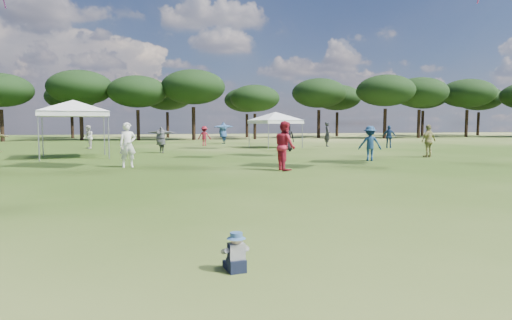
# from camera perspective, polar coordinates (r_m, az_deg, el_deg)

# --- Properties ---
(tree_line) EXTENTS (108.78, 17.63, 7.77)m
(tree_line) POSITION_cam_1_polar(r_m,az_deg,el_deg) (50.35, -9.73, 8.97)
(tree_line) COLOR black
(tree_line) RESTS_ON ground
(tent_left) EXTENTS (6.65, 6.65, 3.29)m
(tent_left) POSITION_cam_1_polar(r_m,az_deg,el_deg) (24.24, -23.20, 7.07)
(tent_left) COLOR gray
(tent_left) RESTS_ON ground
(tent_right) EXTENTS (5.91, 5.91, 2.92)m
(tent_right) POSITION_cam_1_polar(r_m,az_deg,el_deg) (31.47, 2.59, 6.19)
(tent_right) COLOR gray
(tent_right) RESTS_ON ground
(toddler) EXTENTS (0.33, 0.36, 0.48)m
(toddler) POSITION_cam_1_polar(r_m,az_deg,el_deg) (5.28, -2.71, -12.37)
(toddler) COLOR black
(toddler) RESTS_ON ground
(festival_crowd) EXTENTS (29.60, 23.06, 1.92)m
(festival_crowd) POSITION_cam_1_polar(r_m,az_deg,el_deg) (27.22, -7.69, 2.93)
(festival_crowd) COLOR #9F9656
(festival_crowd) RESTS_ON ground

